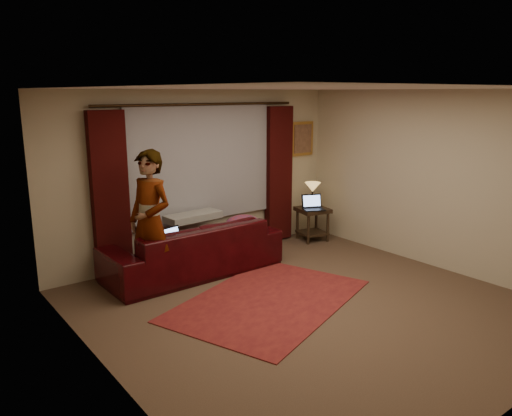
{
  "coord_description": "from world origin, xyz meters",
  "views": [
    {
      "loc": [
        -3.96,
        -4.11,
        2.56
      ],
      "look_at": [
        0.1,
        1.2,
        1.0
      ],
      "focal_mm": 35.0,
      "sensor_mm": 36.0,
      "label": 1
    }
  ],
  "objects_px": {
    "tiffany_lamp": "(312,195)",
    "laptop_table": "(314,203)",
    "laptop_sofa": "(176,238)",
    "end_table": "(312,224)",
    "person": "(150,222)",
    "sofa": "(193,239)"
  },
  "relations": [
    {
      "from": "tiffany_lamp",
      "to": "laptop_table",
      "type": "distance_m",
      "value": 0.25
    },
    {
      "from": "laptop_sofa",
      "to": "tiffany_lamp",
      "type": "xyz_separation_m",
      "value": [
        2.91,
        0.38,
        0.17
      ]
    },
    {
      "from": "end_table",
      "to": "tiffany_lamp",
      "type": "distance_m",
      "value": 0.52
    },
    {
      "from": "laptop_table",
      "to": "person",
      "type": "distance_m",
      "value": 3.18
    },
    {
      "from": "sofa",
      "to": "person",
      "type": "relative_size",
      "value": 1.37
    },
    {
      "from": "sofa",
      "to": "person",
      "type": "distance_m",
      "value": 0.89
    },
    {
      "from": "tiffany_lamp",
      "to": "sofa",
      "type": "bearing_deg",
      "value": -175.18
    },
    {
      "from": "laptop_table",
      "to": "person",
      "type": "bearing_deg",
      "value": -151.95
    },
    {
      "from": "person",
      "to": "laptop_table",
      "type": "bearing_deg",
      "value": 77.85
    },
    {
      "from": "laptop_sofa",
      "to": "person",
      "type": "height_order",
      "value": "person"
    },
    {
      "from": "end_table",
      "to": "laptop_table",
      "type": "bearing_deg",
      "value": -127.32
    },
    {
      "from": "laptop_table",
      "to": "person",
      "type": "relative_size",
      "value": 0.21
    },
    {
      "from": "sofa",
      "to": "end_table",
      "type": "distance_m",
      "value": 2.52
    },
    {
      "from": "sofa",
      "to": "tiffany_lamp",
      "type": "relative_size",
      "value": 5.79
    },
    {
      "from": "person",
      "to": "laptop_sofa",
      "type": "bearing_deg",
      "value": 82.55
    },
    {
      "from": "sofa",
      "to": "tiffany_lamp",
      "type": "xyz_separation_m",
      "value": [
        2.55,
        0.22,
        0.29
      ]
    },
    {
      "from": "laptop_sofa",
      "to": "tiffany_lamp",
      "type": "height_order",
      "value": "tiffany_lamp"
    },
    {
      "from": "laptop_sofa",
      "to": "person",
      "type": "distance_m",
      "value": 0.5
    },
    {
      "from": "laptop_table",
      "to": "sofa",
      "type": "bearing_deg",
      "value": -155.97
    },
    {
      "from": "laptop_sofa",
      "to": "tiffany_lamp",
      "type": "bearing_deg",
      "value": -3.77
    },
    {
      "from": "tiffany_lamp",
      "to": "laptop_table",
      "type": "bearing_deg",
      "value": -126.4
    },
    {
      "from": "laptop_sofa",
      "to": "laptop_table",
      "type": "bearing_deg",
      "value": -7.18
    }
  ]
}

